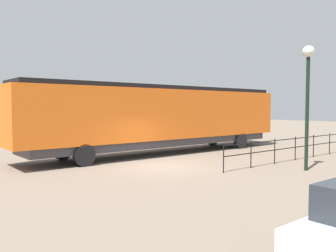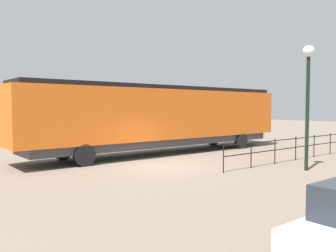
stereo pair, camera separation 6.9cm
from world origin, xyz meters
The scene contains 4 objects.
ground_plane centered at (0.00, 0.00, 0.00)m, with size 120.00×120.00×0.00m, color #756656.
locomotive centered at (-3.77, 3.58, 2.35)m, with size 2.99×18.48×4.19m.
lamp_post centered at (4.96, 4.48, 4.09)m, with size 0.53×0.53×5.67m.
platform_fence centered at (2.98, 6.87, 0.84)m, with size 0.05×11.63×1.30m.
Camera 2 is at (13.28, -10.34, 2.89)m, focal length 37.22 mm.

